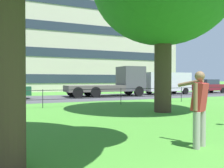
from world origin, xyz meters
TOP-DOWN VIEW (x-y plane):
  - street_strip at (0.00, 19.52)m, footprint 80.00×7.70m
  - park_fence at (0.00, 13.03)m, footprint 37.57×0.04m
  - person_thrower at (2.01, 3.68)m, footprint 0.48×0.87m
  - car_dark_green_left at (-1.90, 20.11)m, footprint 4.05×1.91m
  - flatbed_truck_center at (7.82, 20.24)m, footprint 7.35×2.58m
  - panel_van_far_right at (13.68, 20.46)m, footprint 5.02×2.13m
  - car_maroon_far_left at (19.53, 20.40)m, footprint 4.05×1.90m
  - apartment_building_background at (2.79, 35.60)m, footprint 39.65×11.69m

SIDE VIEW (x-z plane):
  - street_strip at x=0.00m, z-range 0.00..0.01m
  - park_fence at x=0.00m, z-range 0.17..1.17m
  - car_dark_green_left at x=-1.90m, z-range 0.01..1.55m
  - car_maroon_far_left at x=19.53m, z-range 0.01..1.55m
  - person_thrower at x=2.01m, z-range 0.07..1.79m
  - flatbed_truck_center at x=7.82m, z-range -0.16..2.59m
  - panel_van_far_right at x=13.68m, z-range 0.15..2.39m
  - apartment_building_background at x=2.79m, z-range 0.00..13.27m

